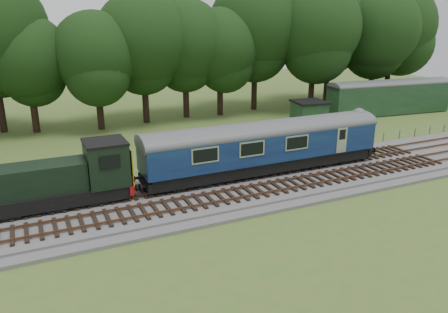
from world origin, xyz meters
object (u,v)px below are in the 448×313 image
worker (132,188)px  parked_coach (389,95)px  shunter_loco (61,180)px  dmu_railcar (265,143)px

worker → parked_coach: 37.05m
shunter_loco → parked_coach: bearing=18.2°
parked_coach → dmu_railcar: bearing=-146.9°
shunter_loco → parked_coach: parked_coach is taller
shunter_loco → parked_coach: (38.42, 12.65, 0.29)m
shunter_loco → dmu_railcar: bearing=-0.0°
shunter_loco → parked_coach: size_ratio=0.56×
shunter_loco → worker: (3.98, -0.96, -0.81)m
dmu_railcar → shunter_loco: dmu_railcar is taller
dmu_railcar → parked_coach: bearing=27.3°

